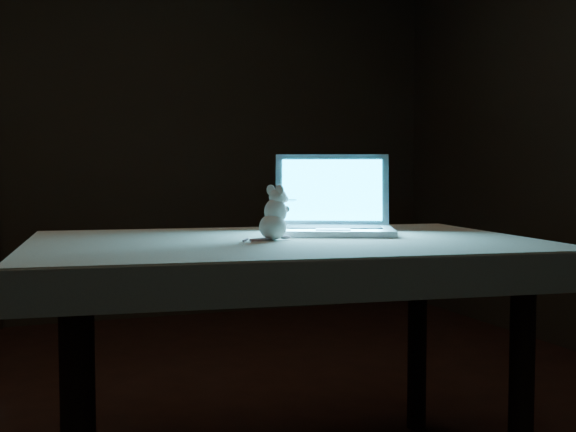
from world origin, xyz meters
name	(u,v)px	position (x,y,z in m)	size (l,w,h in m)	color
back_wall	(96,113)	(0.00, 2.50, 1.30)	(4.50, 0.04, 2.60)	black
table	(284,364)	(0.27, -0.15, 0.36)	(1.36, 0.87, 0.73)	black
tablecloth	(276,255)	(0.26, -0.11, 0.69)	(1.46, 0.98, 0.10)	beige
laptop	(333,193)	(0.48, -0.04, 0.87)	(0.38, 0.34, 0.26)	silver
plush_mouse	(273,213)	(0.23, -0.17, 0.82)	(0.12, 0.12, 0.16)	white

